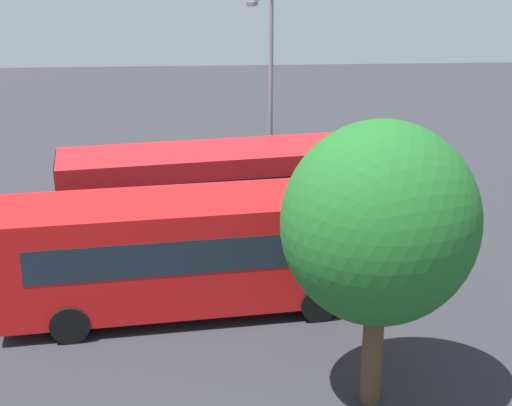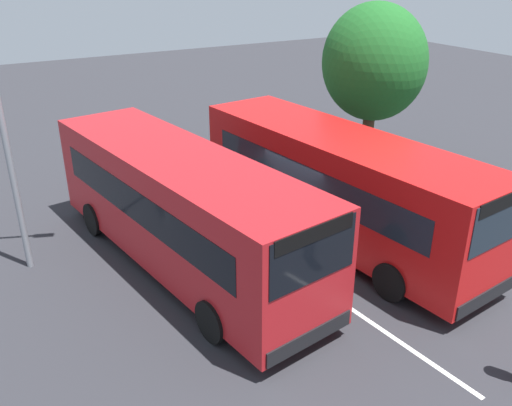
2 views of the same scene
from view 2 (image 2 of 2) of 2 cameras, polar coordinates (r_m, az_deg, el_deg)
The scene contains 6 objects.
ground_plane at distance 15.62m, azimuth 0.68°, elevation -4.81°, with size 69.64×69.64×0.00m, color #2B2B30.
bus_far_left at distance 14.21m, azimuth -7.85°, elevation -0.34°, with size 10.16×3.93×3.14m.
bus_center_left at distance 15.70m, azimuth 8.74°, elevation 2.08°, with size 10.12×3.60×3.14m.
street_lamp at distance 14.37m, azimuth -24.51°, elevation 9.13°, with size 1.04×2.35×7.57m.
depot_tree at distance 20.69m, azimuth 12.29°, elevation 14.20°, with size 4.01×3.61×6.25m.
lane_stripe_outer_left at distance 15.62m, azimuth 0.68°, elevation -4.80°, with size 14.26×0.12×0.01m, color silver.
Camera 2 is at (11.72, -6.91, 7.67)m, focal length 38.02 mm.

